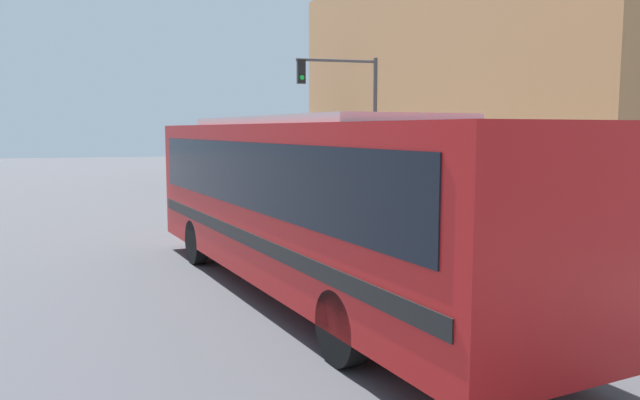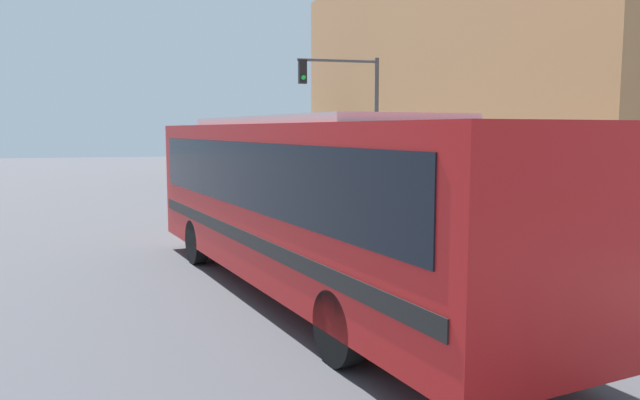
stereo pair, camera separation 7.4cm
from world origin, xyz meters
name	(u,v)px [view 2 (the right image)]	position (x,y,z in m)	size (l,w,h in m)	color
ground_plane	(333,284)	(0.00, 0.00, 0.00)	(120.00, 120.00, 0.00)	#47474C
sidewalk	(335,185)	(5.88, 20.00, 0.09)	(2.76, 70.00, 0.18)	#A8A399
building_facade	(450,71)	(10.26, 15.72, 5.73)	(6.00, 29.44, 11.45)	#B27A4C
city_bus	(309,194)	(-0.66, -0.71, 1.86)	(4.70, 11.86, 3.22)	red
delivery_truck	(260,155)	(2.40, 23.00, 1.60)	(2.36, 8.41, 2.93)	black
fire_hydrant	(455,214)	(5.10, 4.89, 0.57)	(0.23, 0.31, 0.78)	red
traffic_light_pole	(350,104)	(4.16, 11.98, 4.00)	(3.28, 0.35, 5.60)	#47474C
parking_meter	(384,180)	(5.10, 10.71, 1.08)	(0.14, 0.14, 1.33)	#47474C
pedestrian_near_corner	(464,191)	(6.23, 6.52, 1.03)	(0.34, 0.34, 1.67)	#23283D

